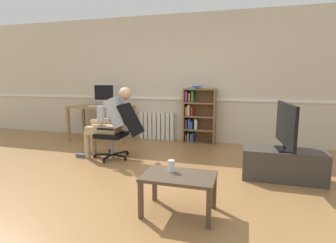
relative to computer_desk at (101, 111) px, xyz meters
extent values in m
plane|color=olive|center=(1.78, -2.15, -0.66)|extent=(18.00, 18.00, 0.00)
cube|color=beige|center=(1.78, 0.50, 0.69)|extent=(12.00, 0.10, 2.70)
cube|color=white|center=(1.78, 0.44, 0.26)|extent=(12.00, 0.03, 0.05)
cube|color=#9E7547|center=(-0.65, -0.29, -0.30)|extent=(0.06, 0.06, 0.72)
cube|color=#9E7547|center=(0.65, -0.29, -0.30)|extent=(0.06, 0.06, 0.72)
cube|color=#9E7547|center=(0.65, 0.29, -0.30)|extent=(0.06, 0.06, 0.72)
cube|color=#9E7547|center=(-0.65, 0.29, -0.30)|extent=(0.06, 0.06, 0.72)
cube|color=#9E7547|center=(0.00, 0.00, 0.08)|extent=(1.38, 0.66, 0.04)
cube|color=silver|center=(0.05, 0.06, 0.11)|extent=(0.18, 0.14, 0.01)
cube|color=silver|center=(0.05, 0.08, 0.16)|extent=(0.04, 0.02, 0.10)
cube|color=silver|center=(0.05, 0.08, 0.39)|extent=(0.50, 0.02, 0.36)
cube|color=black|center=(0.05, 0.07, 0.39)|extent=(0.46, 0.00, 0.33)
cube|color=white|center=(0.02, -0.14, 0.11)|extent=(0.41, 0.12, 0.02)
cube|color=white|center=(0.25, -0.12, 0.12)|extent=(0.06, 0.10, 0.03)
cube|color=brown|center=(1.83, 0.27, -0.08)|extent=(0.03, 0.28, 1.15)
cube|color=brown|center=(2.47, 0.27, -0.08)|extent=(0.03, 0.28, 1.15)
cube|color=brown|center=(2.15, 0.41, -0.08)|extent=(0.63, 0.02, 1.15)
cube|color=brown|center=(2.15, 0.27, -0.64)|extent=(0.60, 0.28, 0.03)
cube|color=brown|center=(2.15, 0.27, -0.36)|extent=(0.60, 0.28, 0.03)
cube|color=brown|center=(2.15, 0.27, -0.08)|extent=(0.60, 0.28, 0.03)
cube|color=brown|center=(2.15, 0.27, 0.20)|extent=(0.60, 0.28, 0.03)
cube|color=brown|center=(2.15, 0.27, 0.48)|extent=(0.60, 0.28, 0.03)
cube|color=red|center=(1.88, 0.27, -0.55)|extent=(0.03, 0.19, 0.15)
cube|color=#89428E|center=(1.88, 0.28, -0.25)|extent=(0.03, 0.19, 0.19)
cube|color=gold|center=(1.88, 0.28, 0.02)|extent=(0.02, 0.19, 0.18)
cube|color=#89428E|center=(1.88, 0.26, 0.33)|extent=(0.04, 0.19, 0.22)
cube|color=#6699A3|center=(1.93, 0.27, -0.54)|extent=(0.03, 0.19, 0.18)
cube|color=#2D519E|center=(1.95, 0.27, -0.24)|extent=(0.05, 0.19, 0.21)
cube|color=white|center=(1.93, 0.29, 0.05)|extent=(0.04, 0.19, 0.23)
cube|color=orange|center=(1.95, 0.26, 0.31)|extent=(0.03, 0.19, 0.18)
cube|color=#6699A3|center=(1.99, 0.29, -0.55)|extent=(0.03, 0.19, 0.17)
cube|color=#2D519E|center=(1.99, 0.26, -0.27)|extent=(0.05, 0.19, 0.16)
cube|color=red|center=(2.00, 0.25, 0.03)|extent=(0.03, 0.19, 0.18)
cube|color=#38844C|center=(2.00, 0.28, 0.33)|extent=(0.04, 0.19, 0.23)
cube|color=#2D519E|center=(2.03, 0.29, -0.53)|extent=(0.02, 0.19, 0.20)
cube|color=white|center=(2.09, 0.26, -0.24)|extent=(0.05, 0.19, 0.21)
cube|color=#6699A3|center=(2.00, 0.25, 0.51)|extent=(0.16, 0.22, 0.02)
cube|color=#2D519E|center=(2.09, 0.27, 0.53)|extent=(0.16, 0.22, 0.02)
cube|color=white|center=(0.81, 0.39, -0.35)|extent=(0.08, 0.08, 0.61)
cube|color=white|center=(0.91, 0.39, -0.35)|extent=(0.08, 0.08, 0.61)
cube|color=white|center=(1.01, 0.39, -0.35)|extent=(0.08, 0.08, 0.61)
cube|color=white|center=(1.12, 0.39, -0.35)|extent=(0.08, 0.08, 0.61)
cube|color=white|center=(1.22, 0.39, -0.35)|extent=(0.08, 0.08, 0.61)
cube|color=white|center=(1.32, 0.39, -0.35)|extent=(0.08, 0.08, 0.61)
cube|color=white|center=(1.42, 0.39, -0.35)|extent=(0.08, 0.08, 0.61)
cube|color=white|center=(1.53, 0.39, -0.35)|extent=(0.08, 0.08, 0.61)
cube|color=black|center=(0.90, -1.36, -0.59)|extent=(0.04, 0.30, 0.02)
cylinder|color=black|center=(0.90, -1.51, -0.63)|extent=(0.02, 0.06, 0.06)
cube|color=black|center=(1.04, -1.25, -0.59)|extent=(0.30, 0.12, 0.02)
cylinder|color=black|center=(1.18, -1.29, -0.63)|extent=(0.06, 0.04, 0.06)
cube|color=black|center=(0.98, -1.09, -0.59)|extent=(0.20, 0.27, 0.02)
cylinder|color=black|center=(1.06, -0.96, -0.63)|extent=(0.05, 0.06, 0.06)
cube|color=black|center=(0.80, -1.09, -0.59)|extent=(0.21, 0.26, 0.02)
cylinder|color=black|center=(0.71, -0.97, -0.63)|extent=(0.05, 0.06, 0.06)
cube|color=black|center=(0.75, -1.26, -0.59)|extent=(0.29, 0.13, 0.02)
cylinder|color=black|center=(0.61, -1.31, -0.63)|extent=(0.06, 0.04, 0.06)
cylinder|color=gray|center=(0.89, -1.21, -0.43)|extent=(0.05, 0.05, 0.30)
cube|color=black|center=(0.89, -1.21, -0.25)|extent=(0.47, 0.47, 0.07)
cube|color=black|center=(1.26, -1.20, 0.03)|extent=(0.33, 0.45, 0.52)
cube|color=black|center=(0.91, -0.95, -0.10)|extent=(0.28, 0.05, 0.03)
cube|color=black|center=(0.92, -1.47, -0.10)|extent=(0.28, 0.05, 0.03)
cube|color=tan|center=(0.89, -1.21, -0.14)|extent=(0.27, 0.35, 0.14)
cube|color=#A3B2C1|center=(1.03, -1.21, 0.15)|extent=(0.38, 0.35, 0.52)
sphere|color=#D6A884|center=(1.16, -1.20, 0.46)|extent=(0.20, 0.20, 0.20)
cube|color=black|center=(0.62, -1.22, -0.04)|extent=(0.15, 0.04, 0.02)
cube|color=tan|center=(0.68, -1.11, -0.17)|extent=(0.42, 0.14, 0.13)
cylinder|color=tan|center=(0.47, -1.12, -0.43)|extent=(0.10, 0.10, 0.46)
cube|color=#4C4C51|center=(0.37, -1.12, -0.63)|extent=(0.22, 0.10, 0.06)
cube|color=tan|center=(0.69, -1.31, -0.17)|extent=(0.42, 0.14, 0.13)
cylinder|color=tan|center=(0.48, -1.32, -0.43)|extent=(0.10, 0.10, 0.46)
cube|color=#4C4C51|center=(0.38, -1.32, -0.63)|extent=(0.22, 0.10, 0.06)
cube|color=#A3B2C1|center=(0.79, -1.05, 0.13)|extent=(0.10, 0.08, 0.26)
cube|color=#D6A884|center=(0.69, -1.12, -0.02)|extent=(0.24, 0.08, 0.07)
cube|color=#A3B2C1|center=(0.80, -1.37, 0.13)|extent=(0.10, 0.08, 0.26)
cube|color=#D6A884|center=(0.70, -1.31, -0.02)|extent=(0.24, 0.08, 0.07)
cube|color=#3D3833|center=(3.61, -1.46, -0.45)|extent=(1.06, 0.42, 0.42)
cube|color=black|center=(3.61, -1.46, -0.23)|extent=(0.24, 0.34, 0.02)
cylinder|color=black|center=(3.61, -1.46, -0.20)|extent=(0.04, 0.04, 0.05)
cube|color=black|center=(3.61, -1.46, 0.11)|extent=(0.15, 0.94, 0.56)
cube|color=white|center=(3.63, -1.46, 0.11)|extent=(0.11, 0.88, 0.51)
cube|color=#4C3D2D|center=(2.14, -2.97, -0.47)|extent=(0.04, 0.04, 0.37)
cube|color=#4C3D2D|center=(2.81, -2.97, -0.47)|extent=(0.04, 0.04, 0.37)
cube|color=#4C3D2D|center=(2.81, -2.56, -0.47)|extent=(0.04, 0.04, 0.37)
cube|color=#4C3D2D|center=(2.14, -2.56, -0.47)|extent=(0.04, 0.04, 0.37)
cube|color=#4C3D2D|center=(2.48, -2.77, -0.27)|extent=(0.73, 0.47, 0.03)
cylinder|color=silver|center=(2.38, -2.70, -0.19)|extent=(0.07, 0.07, 0.12)
camera|label=1|loc=(3.11, -5.31, 0.72)|focal=29.08mm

